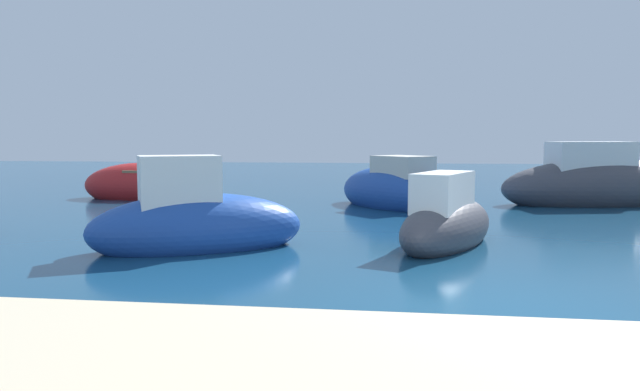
{
  "coord_description": "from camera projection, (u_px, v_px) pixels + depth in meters",
  "views": [
    {
      "loc": [
        -1.35,
        -7.2,
        2.02
      ],
      "look_at": [
        -3.49,
        8.66,
        0.47
      ],
      "focal_mm": 33.94,
      "sensor_mm": 36.0,
      "label": 1
    }
  ],
  "objects": [
    {
      "name": "moored_boat_1",
      "position": [
        144.0,
        186.0,
        19.89
      ],
      "size": [
        4.24,
        1.85,
        1.53
      ],
      "rotation": [
        0.0,
        0.0,
        6.25
      ],
      "color": "#B21E1E",
      "rests_on": "ground"
    },
    {
      "name": "moored_boat_3",
      "position": [
        195.0,
        223.0,
        10.92
      ],
      "size": [
        4.11,
        3.12,
        1.99
      ],
      "rotation": [
        0.0,
        0.0,
        0.49
      ],
      "color": "#1E479E",
      "rests_on": "ground"
    },
    {
      "name": "moored_boat_7",
      "position": [
        604.0,
        185.0,
        18.15
      ],
      "size": [
        6.72,
        3.35,
        2.28
      ],
      "rotation": [
        0.0,
        0.0,
        0.22
      ],
      "color": "#3F3F47",
      "rests_on": "ground"
    },
    {
      "name": "moored_boat_2",
      "position": [
        395.0,
        190.0,
        17.42
      ],
      "size": [
        4.13,
        4.29,
        1.84
      ],
      "rotation": [
        0.0,
        0.0,
        2.31
      ],
      "color": "#1E479E",
      "rests_on": "ground"
    },
    {
      "name": "ground",
      "position": [
        515.0,
        309.0,
        7.11
      ],
      "size": [
        80.0,
        80.0,
        0.0
      ],
      "primitive_type": "plane",
      "color": "navy"
    },
    {
      "name": "moored_boat_6",
      "position": [
        447.0,
        223.0,
        11.34
      ],
      "size": [
        2.55,
        3.86,
        1.64
      ],
      "rotation": [
        0.0,
        0.0,
        1.18
      ],
      "color": "#3F3F47",
      "rests_on": "ground"
    },
    {
      "name": "moored_boat_5",
      "position": [
        412.0,
        183.0,
        22.23
      ],
      "size": [
        3.64,
        3.14,
        1.15
      ],
      "rotation": [
        0.0,
        0.0,
        5.65
      ],
      "color": "white",
      "rests_on": "ground"
    }
  ]
}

